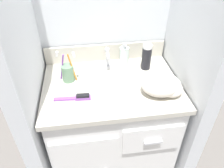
# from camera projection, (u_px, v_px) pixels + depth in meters

# --- Properties ---
(ground_plane) EXTENTS (6.00, 6.00, 0.00)m
(ground_plane) POSITION_uv_depth(u_px,v_px,m) (112.00, 163.00, 1.77)
(ground_plane) COLOR slate
(wall_back) EXTENTS (0.97, 0.08, 2.20)m
(wall_back) POSITION_uv_depth(u_px,v_px,m) (104.00, 16.00, 1.37)
(wall_back) COLOR silver
(wall_back) RESTS_ON ground_plane
(wall_left) EXTENTS (0.08, 0.65, 2.20)m
(wall_left) POSITION_uv_depth(u_px,v_px,m) (20.00, 45.00, 1.05)
(wall_left) COLOR silver
(wall_left) RESTS_ON ground_plane
(wall_right) EXTENTS (0.08, 0.65, 2.20)m
(wall_right) POSITION_uv_depth(u_px,v_px,m) (195.00, 34.00, 1.15)
(wall_right) COLOR silver
(wall_right) RESTS_ON ground_plane
(vanity) EXTENTS (0.79, 0.58, 0.82)m
(vanity) POSITION_uv_depth(u_px,v_px,m) (111.00, 129.00, 1.51)
(vanity) COLOR white
(vanity) RESTS_ON ground_plane
(backsplash) EXTENTS (0.79, 0.02, 0.12)m
(backsplash) POSITION_uv_depth(u_px,v_px,m) (106.00, 52.00, 1.46)
(backsplash) COLOR beige
(backsplash) RESTS_ON vanity
(sink_faucet) EXTENTS (0.09, 0.09, 0.14)m
(sink_faucet) POSITION_uv_depth(u_px,v_px,m) (107.00, 61.00, 1.38)
(sink_faucet) COLOR silver
(sink_faucet) RESTS_ON vanity
(toothbrush_cup) EXTENTS (0.11, 0.07, 0.19)m
(toothbrush_cup) POSITION_uv_depth(u_px,v_px,m) (68.00, 72.00, 1.27)
(toothbrush_cup) COLOR gray
(toothbrush_cup) RESTS_ON vanity
(soap_dispenser) EXTENTS (0.06, 0.06, 0.15)m
(soap_dispenser) POSITION_uv_depth(u_px,v_px,m) (124.00, 55.00, 1.42)
(soap_dispenser) COLOR silver
(soap_dispenser) RESTS_ON vanity
(shaving_cream_can) EXTENTS (0.06, 0.06, 0.17)m
(shaving_cream_can) POSITION_uv_depth(u_px,v_px,m) (146.00, 57.00, 1.36)
(shaving_cream_can) COLOR black
(shaving_cream_can) RESTS_ON vanity
(hairbrush) EXTENTS (0.20, 0.04, 0.03)m
(hairbrush) POSITION_uv_depth(u_px,v_px,m) (78.00, 98.00, 1.16)
(hairbrush) COLOR purple
(hairbrush) RESTS_ON vanity
(hand_towel) EXTENTS (0.22, 0.18, 0.10)m
(hand_towel) POSITION_uv_depth(u_px,v_px,m) (163.00, 86.00, 1.18)
(hand_towel) COLOR beige
(hand_towel) RESTS_ON vanity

